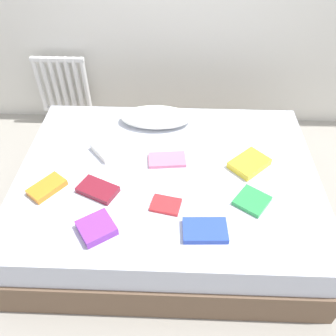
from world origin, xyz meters
TOP-DOWN VIEW (x-y plane):
  - ground_plane at (0.00, 0.00)m, footprint 8.00×8.00m
  - bed at (0.00, 0.00)m, footprint 2.00×1.50m
  - radiator at (-1.02, 1.20)m, footprint 0.48×0.04m
  - pillow at (-0.11, 0.53)m, footprint 0.54×0.28m
  - textbook_red at (-0.00, -0.30)m, footprint 0.20×0.16m
  - textbook_green at (0.52, -0.25)m, footprint 0.25×0.25m
  - textbook_pink at (-0.01, 0.10)m, footprint 0.26×0.17m
  - textbook_orange at (-0.74, -0.19)m, footprint 0.24×0.25m
  - textbook_maroon at (-0.42, -0.20)m, footprint 0.28×0.23m
  - textbook_yellow at (0.54, 0.07)m, footprint 0.30×0.30m
  - textbook_purple at (-0.38, -0.49)m, footprint 0.25×0.25m
  - textbook_blue at (0.22, -0.48)m, footprint 0.25×0.17m
  - textbook_white at (-0.41, 0.19)m, footprint 0.28×0.28m

SIDE VIEW (x-z plane):
  - ground_plane at x=0.00m, z-range 0.00..0.00m
  - bed at x=0.00m, z-range 0.00..0.50m
  - radiator at x=-1.02m, z-range 0.13..0.69m
  - textbook_red at x=0.00m, z-range 0.50..0.52m
  - textbook_pink at x=-0.01m, z-range 0.50..0.52m
  - textbook_green at x=0.52m, z-range 0.50..0.53m
  - textbook_maroon at x=-0.42m, z-range 0.50..0.54m
  - textbook_blue at x=0.22m, z-range 0.50..0.54m
  - textbook_orange at x=-0.74m, z-range 0.50..0.54m
  - textbook_yellow at x=0.54m, z-range 0.50..0.55m
  - textbook_white at x=-0.41m, z-range 0.50..0.55m
  - textbook_purple at x=-0.38m, z-range 0.50..0.55m
  - pillow at x=-0.11m, z-range 0.50..0.60m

